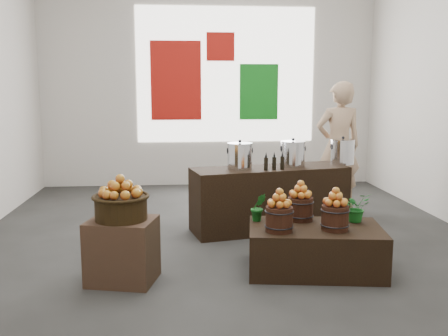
{
  "coord_description": "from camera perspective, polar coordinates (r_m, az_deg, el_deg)",
  "views": [
    {
      "loc": [
        -0.53,
        -5.62,
        1.78
      ],
      "look_at": [
        -0.08,
        -0.4,
        0.93
      ],
      "focal_mm": 40.0,
      "sensor_mm": 36.0,
      "label": 1
    }
  ],
  "objects": [
    {
      "name": "herb_garnish_right",
      "position": [
        5.2,
        14.85,
        -4.37
      ],
      "size": [
        0.32,
        0.3,
        0.3
      ],
      "primitive_type": "imported",
      "rotation": [
        0.0,
        0.0,
        0.28
      ],
      "color": "#115518",
      "rests_on": "display_table"
    },
    {
      "name": "stock_pot_center",
      "position": [
        6.34,
        7.88,
        1.54
      ],
      "size": [
        0.3,
        0.3,
        0.3
      ],
      "primitive_type": "cylinder",
      "color": "silver",
      "rests_on": "counter"
    },
    {
      "name": "crate",
      "position": [
        4.75,
        -11.53,
        -9.23
      ],
      "size": [
        0.69,
        0.61,
        0.59
      ],
      "primitive_type": "cube",
      "rotation": [
        0.0,
        0.0,
        -0.24
      ],
      "color": "#4B3023",
      "rests_on": "ground"
    },
    {
      "name": "deco_red_left",
      "position": [
        9.09,
        -5.51,
        9.9
      ],
      "size": [
        0.9,
        0.04,
        1.4
      ],
      "primitive_type": "cube",
      "color": "#A7130C",
      "rests_on": "back_wall"
    },
    {
      "name": "apples_in_bucket_front_left",
      "position": [
        4.68,
        6.36,
        -3.42
      ],
      "size": [
        0.19,
        0.19,
        0.17
      ],
      "primitive_type": null,
      "color": "maroon",
      "rests_on": "apple_bucket_front_left"
    },
    {
      "name": "stock_pot_left",
      "position": [
        6.07,
        1.82,
        1.29
      ],
      "size": [
        0.3,
        0.3,
        0.3
      ],
      "primitive_type": "cylinder",
      "color": "silver",
      "rests_on": "counter"
    },
    {
      "name": "apples_in_bucket_front_right",
      "position": [
        4.81,
        12.65,
        -3.23
      ],
      "size": [
        0.19,
        0.19,
        0.17
      ],
      "primitive_type": null,
      "color": "maroon",
      "rests_on": "apple_bucket_front_right"
    },
    {
      "name": "oil_cruets",
      "position": [
        6.04,
        5.99,
        0.83
      ],
      "size": [
        0.22,
        0.1,
        0.22
      ],
      "primitive_type": null,
      "rotation": [
        0.0,
        0.0,
        0.21
      ],
      "color": "black",
      "rests_on": "counter"
    },
    {
      "name": "display_table",
      "position": [
        5.02,
        10.34,
        -9.05
      ],
      "size": [
        1.38,
        0.96,
        0.44
      ],
      "primitive_type": "cube",
      "rotation": [
        0.0,
        0.0,
        -0.14
      ],
      "color": "black",
      "rests_on": "ground"
    },
    {
      "name": "deco_red_upper",
      "position": [
        9.15,
        -0.41,
        13.7
      ],
      "size": [
        0.5,
        0.04,
        0.5
      ],
      "primitive_type": "cube",
      "color": "#A7130C",
      "rests_on": "back_wall"
    },
    {
      "name": "herb_garnish_left",
      "position": [
        5.06,
        3.95,
        -4.49
      ],
      "size": [
        0.17,
        0.14,
        0.28
      ],
      "primitive_type": "imported",
      "rotation": [
        0.0,
        0.0,
        0.13
      ],
      "color": "#115518",
      "rests_on": "display_table"
    },
    {
      "name": "stock_pot_right",
      "position": [
        6.67,
        13.4,
        1.76
      ],
      "size": [
        0.3,
        0.3,
        0.3
      ],
      "primitive_type": "cylinder",
      "color": "silver",
      "rests_on": "counter"
    },
    {
      "name": "apples_in_basket",
      "position": [
        4.59,
        -11.77,
        -2.01
      ],
      "size": [
        0.37,
        0.37,
        0.2
      ],
      "primitive_type": null,
      "color": "maroon",
      "rests_on": "wicker_basket"
    },
    {
      "name": "apple_bucket_front_right",
      "position": [
        4.86,
        12.56,
        -5.58
      ],
      "size": [
        0.26,
        0.26,
        0.24
      ],
      "primitive_type": "cylinder",
      "color": "#34160E",
      "rests_on": "display_table"
    },
    {
      "name": "shopper",
      "position": [
        7.45,
        12.94,
        2.44
      ],
      "size": [
        0.72,
        0.5,
        1.87
      ],
      "primitive_type": "imported",
      "rotation": [
        0.0,
        0.0,
        3.22
      ],
      "color": "tan",
      "rests_on": "ground"
    },
    {
      "name": "apple_bucket_front_left",
      "position": [
        4.72,
        6.32,
        -5.83
      ],
      "size": [
        0.26,
        0.26,
        0.24
      ],
      "primitive_type": "cylinder",
      "color": "#34160E",
      "rests_on": "display_table"
    },
    {
      "name": "wicker_basket",
      "position": [
        4.64,
        -11.68,
        -4.5
      ],
      "size": [
        0.47,
        0.47,
        0.21
      ],
      "primitive_type": "cylinder",
      "color": "black",
      "rests_on": "crate"
    },
    {
      "name": "apples_in_bucket_rear",
      "position": [
        5.1,
        8.77,
        -2.42
      ],
      "size": [
        0.19,
        0.19,
        0.17
      ],
      "primitive_type": null,
      "color": "maroon",
      "rests_on": "apple_bucket_rear"
    },
    {
      "name": "back_opening",
      "position": [
        9.14,
        0.23,
        10.57
      ],
      "size": [
        3.2,
        0.02,
        2.4
      ],
      "primitive_type": "cube",
      "color": "white",
      "rests_on": "back_wall"
    },
    {
      "name": "counter",
      "position": [
        6.31,
        5.22,
        -3.5
      ],
      "size": [
        2.03,
        1.02,
        0.8
      ],
      "primitive_type": "cube",
      "rotation": [
        0.0,
        0.0,
        0.21
      ],
      "color": "black",
      "rests_on": "ground"
    },
    {
      "name": "ground",
      "position": [
        5.92,
        0.4,
        -8.32
      ],
      "size": [
        7.0,
        7.0,
        0.0
      ],
      "primitive_type": "plane",
      "color": "#333331",
      "rests_on": "ground"
    },
    {
      "name": "apple_bucket_rear",
      "position": [
        5.14,
        8.71,
        -4.65
      ],
      "size": [
        0.26,
        0.26,
        0.24
      ],
      "primitive_type": "cylinder",
      "color": "#34160E",
      "rests_on": "display_table"
    },
    {
      "name": "back_wall",
      "position": [
        9.14,
        -1.69,
        10.56
      ],
      "size": [
        6.0,
        0.04,
        4.0
      ],
      "primitive_type": "cube",
      "color": "beige",
      "rests_on": "ground"
    },
    {
      "name": "deco_green_right",
      "position": [
        9.2,
        4.0,
        8.67
      ],
      "size": [
        0.7,
        0.04,
        1.0
      ],
      "primitive_type": "cube",
      "color": "#117219",
      "rests_on": "back_wall"
    }
  ]
}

